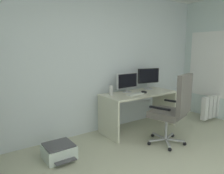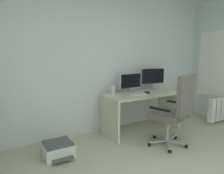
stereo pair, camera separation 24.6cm
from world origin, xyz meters
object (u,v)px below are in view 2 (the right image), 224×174
Objects in this scene: computer_mouse at (147,93)px; radiator at (223,108)px; monitor_main at (130,82)px; office_chair at (175,108)px; desk at (142,103)px; keyboard at (138,94)px; printer at (58,149)px; monitor_secondary at (153,77)px; desktop_speaker at (113,90)px.

radiator is (1.74, -0.45, -0.44)m from computer_mouse.
office_chair is at bearing -83.13° from monitor_main.
monitor_main is at bearing 131.77° from desk.
computer_mouse is at bearing -57.25° from desk.
keyboard is at bearing 167.72° from radiator.
keyboard is 0.71× the size of printer.
keyboard is (-0.18, -0.10, 0.20)m from desk.
monitor_secondary is (0.41, 0.17, 0.45)m from desk.
keyboard is at bearing -152.34° from desk.
monitor_main is at bearing 160.30° from radiator.
printer is (-1.67, 0.65, -0.53)m from office_chair.
monitor_secondary is at bearing 0.01° from monitor_main.
monitor_secondary is 0.99m from desktop_speaker.
radiator is (3.50, -0.33, 0.20)m from printer.
office_chair is at bearing -21.23° from printer.
desk is at bearing 137.83° from computer_mouse.
desk is at bearing 25.37° from keyboard.
desk is 3.03× the size of monitor_secondary.
keyboard is at bearing 101.59° from office_chair.
monitor_main is 0.43× the size of office_chair.
monitor_secondary is 0.70m from keyboard.
printer is at bearing -166.61° from monitor_main.
office_chair reaches higher than printer.
monitor_secondary is at bearing 66.53° from office_chair.
desktop_speaker is at bearing -177.21° from monitor_secondary.
monitor_secondary is 2.84× the size of desktop_speaker.
office_chair is at bearing -61.05° from desktop_speaker.
desk is at bearing -157.47° from monitor_secondary.
radiator is (2.36, -0.65, -0.51)m from desktop_speaker.
office_chair is (-0.44, -1.02, -0.35)m from monitor_secondary.
desktop_speaker reaches higher than radiator.
keyboard is at bearing 3.83° from printer.
desk is 1.26× the size of office_chair.
radiator is at bearing -16.35° from desk.
printer is at bearing -161.12° from computer_mouse.
radiator is at bearing -19.70° from monitor_main.
monitor_main is at bearing 13.39° from printer.
printer is (-1.51, -0.10, -0.63)m from keyboard.
office_chair is (0.12, -1.02, -0.30)m from monitor_main.
keyboard is at bearing -155.84° from monitor_secondary.
monitor_secondary is 1.16m from office_chair.
office_chair is at bearing -81.06° from computer_mouse.
computer_mouse is at bearing 3.80° from printer.
radiator is at bearing -26.74° from monitor_secondary.
monitor_main reaches higher than desk.
desk is 2.92× the size of monitor_main.
office_chair is (0.15, -0.75, -0.10)m from keyboard.
desktop_speaker reaches higher than desk.
printer is at bearing -173.37° from desk.
monitor_secondary is 2.32m from printer.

